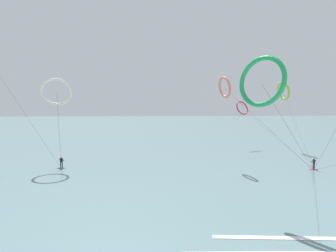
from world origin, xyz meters
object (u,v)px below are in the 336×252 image
object	(u,v)px
surfer_magenta	(314,165)
kite_ivory	(57,92)
kite_emerald	(262,81)
kite_crimson	(242,108)
surfer_navy	(61,163)
kite_coral	(225,87)
kite_lime	(284,91)

from	to	relation	value
surfer_magenta	kite_ivory	xyz separation A→B (m)	(-36.79, 4.64, 10.27)
kite_ivory	surfer_magenta	bearing A→B (deg)	166.39
kite_emerald	kite_crimson	bearing A→B (deg)	127.73
surfer_navy	kite_coral	world-z (taller)	kite_coral
kite_crimson	kite_coral	xyz separation A→B (m)	(-8.19, -17.26, 3.38)
surfer_navy	kite_ivory	bearing A→B (deg)	-110.91
surfer_navy	kite_emerald	xyz separation A→B (m)	(22.69, -17.11, 10.54)
surfer_magenta	kite_emerald	distance (m)	22.02
kite_emerald	kite_coral	xyz separation A→B (m)	(1.30, 18.12, 0.46)
kite_emerald	kite_lime	distance (m)	36.56
surfer_navy	kite_ivory	world-z (taller)	kite_ivory
kite_emerald	surfer_navy	bearing A→B (deg)	-164.27
kite_lime	kite_crimson	distance (m)	8.73
kite_crimson	surfer_magenta	bearing A→B (deg)	-108.65
kite_emerald	kite_ivory	world-z (taller)	kite_emerald
kite_emerald	kite_ivory	size ratio (longest dim) A/B	1.24
surfer_navy	kite_lime	bearing A→B (deg)	151.71
kite_emerald	kite_lime	xyz separation A→B (m)	(16.92, 32.41, 0.58)
surfer_magenta	kite_lime	distance (m)	21.72
surfer_magenta	kite_crimson	bearing A→B (deg)	8.76
surfer_navy	kite_crimson	bearing A→B (deg)	160.18
surfer_magenta	kite_emerald	xyz separation A→B (m)	(-13.20, -14.12, 10.54)
kite_emerald	surfer_magenta	bearing A→B (deg)	99.68
kite_emerald	kite_lime	bearing A→B (deg)	115.18
kite_crimson	kite_ivory	world-z (taller)	kite_ivory
kite_ivory	kite_emerald	bearing A→B (deg)	135.07
surfer_magenta	kite_crimson	world-z (taller)	kite_crimson
kite_emerald	kite_lime	size ratio (longest dim) A/B	0.80
kite_crimson	kite_ivory	distance (m)	37.11
surfer_navy	kite_ivory	size ratio (longest dim) A/B	0.13
surfer_magenta	kite_coral	size ratio (longest dim) A/B	0.13
kite_emerald	kite_crimson	xyz separation A→B (m)	(9.49, 35.38, -2.92)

